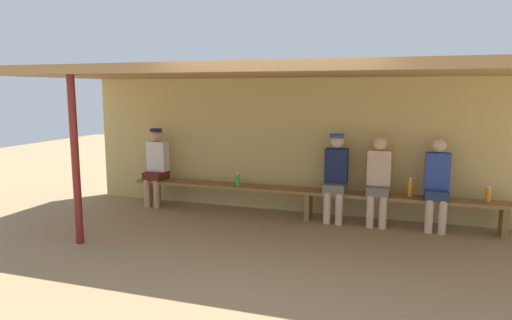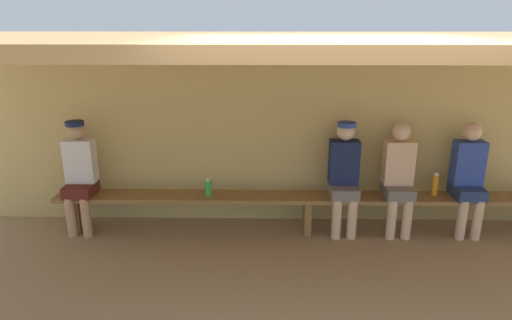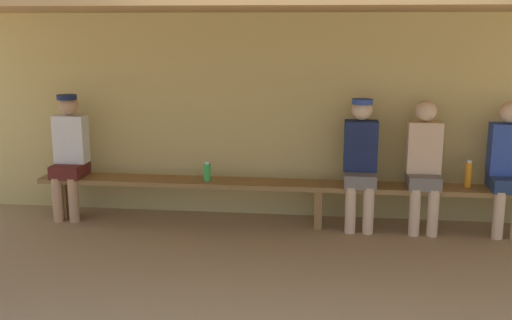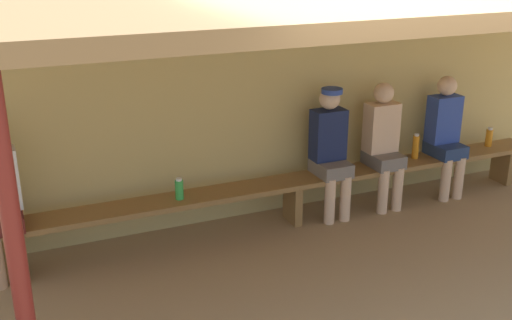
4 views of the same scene
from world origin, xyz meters
name	(u,v)px [view 2 (image 2 of 4)]	position (x,y,z in m)	size (l,w,h in m)	color
ground_plane	(322,308)	(0.00, 0.00, 0.00)	(24.00, 24.00, 0.00)	#9E7F59
back_wall	(306,134)	(0.00, 2.00, 1.10)	(8.00, 0.20, 2.20)	tan
dugout_roof	(323,43)	(0.00, 0.70, 2.26)	(8.00, 2.80, 0.12)	#9E7547
bench	(308,201)	(0.00, 1.55, 0.39)	(6.00, 0.36, 0.46)	olive
player_in_red	(399,174)	(1.05, 1.55, 0.73)	(0.34, 0.42, 1.34)	slate
player_leftmost	(80,171)	(-2.70, 1.55, 0.75)	(0.34, 0.42, 1.34)	#591E19
player_near_post	(344,173)	(0.42, 1.55, 0.75)	(0.34, 0.42, 1.34)	slate
player_middle	(468,175)	(1.86, 1.55, 0.73)	(0.34, 0.42, 1.34)	navy
water_bottle_orange	(435,184)	(1.50, 1.59, 0.59)	(0.07, 0.07, 0.28)	orange
water_bottle_blue	(208,188)	(-1.18, 1.53, 0.56)	(0.08, 0.08, 0.21)	green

